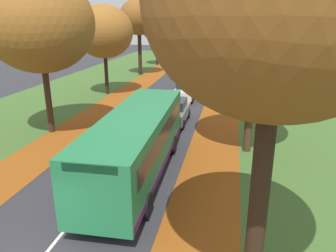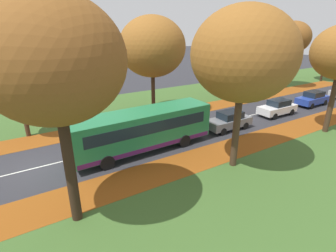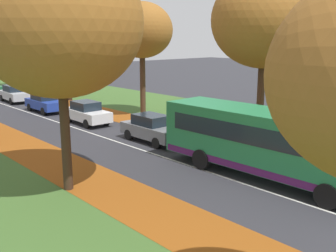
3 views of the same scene
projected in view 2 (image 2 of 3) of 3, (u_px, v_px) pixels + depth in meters
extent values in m
plane|color=#2D2D33|center=(36.00, 168.00, 16.90)|extent=(160.00, 160.00, 0.00)
cube|color=#3D6028|center=(196.00, 96.00, 34.02)|extent=(12.00, 90.00, 0.01)
cube|color=#8C4714|center=(177.00, 113.00, 27.42)|extent=(2.80, 60.00, 0.00)
cube|color=#8C4714|center=(243.00, 145.00, 20.13)|extent=(2.80, 60.00, 0.00)
cube|color=silver|center=(251.00, 115.00, 26.73)|extent=(0.12, 80.00, 0.01)
cylinder|color=#422D1E|center=(24.00, 113.00, 21.07)|extent=(0.36, 0.36, 3.96)
ellipsoid|color=#935B23|center=(15.00, 69.00, 19.81)|extent=(4.07, 4.07, 3.66)
cylinder|color=#382619|center=(153.00, 93.00, 26.58)|extent=(0.38, 0.38, 4.28)
ellipsoid|color=#935B23|center=(152.00, 47.00, 24.95)|extent=(6.40, 6.40, 5.76)
cylinder|color=black|center=(229.00, 83.00, 32.56)|extent=(0.34, 0.34, 3.77)
ellipsoid|color=#935B23|center=(232.00, 51.00, 31.16)|extent=(5.30, 5.30, 4.77)
cylinder|color=black|center=(288.00, 69.00, 37.77)|extent=(0.47, 0.47, 5.23)
ellipsoid|color=brown|center=(293.00, 37.00, 36.17)|extent=(4.80, 4.80, 4.32)
cylinder|color=black|center=(323.00, 69.00, 42.61)|extent=(0.35, 0.35, 3.85)
ellipsoid|color=brown|center=(328.00, 46.00, 41.29)|extent=(4.63, 4.63, 4.17)
cylinder|color=black|center=(70.00, 170.00, 11.56)|extent=(0.48, 0.48, 5.29)
ellipsoid|color=brown|center=(53.00, 60.00, 9.85)|extent=(5.57, 5.57, 5.01)
cylinder|color=#422D1E|center=(236.00, 131.00, 16.42)|extent=(0.43, 0.43, 4.79)
ellipsoid|color=#935B23|center=(244.00, 55.00, 14.74)|extent=(6.04, 6.04, 5.43)
cylinder|color=#422D1E|center=(331.00, 104.00, 21.83)|extent=(0.44, 0.44, 4.86)
cube|color=#237A47|center=(143.00, 128.00, 18.70)|extent=(2.73, 10.45, 2.50)
cube|color=#19232D|center=(68.00, 140.00, 15.96)|extent=(2.30, 0.15, 1.30)
cube|color=#19232D|center=(142.00, 123.00, 18.56)|extent=(2.74, 9.21, 0.80)
cube|color=#4C1951|center=(143.00, 142.00, 19.09)|extent=(2.75, 10.25, 0.32)
cube|color=yellow|center=(66.00, 129.00, 15.69)|extent=(1.75, 0.12, 0.28)
cylinder|color=black|center=(107.00, 162.00, 16.58)|extent=(0.32, 0.97, 0.96)
cylinder|color=black|center=(95.00, 149.00, 18.44)|extent=(0.32, 0.97, 0.96)
cylinder|color=black|center=(184.00, 141.00, 19.68)|extent=(0.32, 0.97, 0.96)
cylinder|color=black|center=(167.00, 131.00, 21.54)|extent=(0.32, 0.97, 0.96)
cube|color=slate|center=(228.00, 122.00, 22.92)|extent=(1.72, 4.21, 0.70)
cube|color=#19232D|center=(230.00, 115.00, 22.76)|extent=(1.46, 2.02, 0.60)
cylinder|color=black|center=(223.00, 132.00, 21.79)|extent=(0.22, 0.64, 0.64)
cylinder|color=black|center=(211.00, 126.00, 23.03)|extent=(0.22, 0.64, 0.64)
cylinder|color=black|center=(245.00, 126.00, 23.06)|extent=(0.22, 0.64, 0.64)
cylinder|color=black|center=(232.00, 121.00, 24.30)|extent=(0.22, 0.64, 0.64)
cube|color=silver|center=(277.00, 109.00, 26.55)|extent=(1.78, 4.23, 0.70)
cube|color=#19232D|center=(279.00, 102.00, 26.38)|extent=(1.48, 2.04, 0.60)
cylinder|color=black|center=(275.00, 116.00, 25.42)|extent=(0.23, 0.64, 0.64)
cylinder|color=black|center=(262.00, 112.00, 26.68)|extent=(0.23, 0.64, 0.64)
cylinder|color=black|center=(291.00, 112.00, 26.66)|extent=(0.23, 0.64, 0.64)
cylinder|color=black|center=(278.00, 108.00, 27.92)|extent=(0.23, 0.64, 0.64)
cube|color=#233D9E|center=(312.00, 100.00, 29.81)|extent=(1.71, 4.20, 0.70)
cube|color=#19232D|center=(314.00, 94.00, 29.65)|extent=(1.45, 2.02, 0.60)
cylinder|color=black|center=(312.00, 106.00, 28.67)|extent=(0.22, 0.64, 0.64)
cylinder|color=black|center=(298.00, 103.00, 29.91)|extent=(0.22, 0.64, 0.64)
cylinder|color=black|center=(325.00, 103.00, 29.96)|extent=(0.22, 0.64, 0.64)
cylinder|color=black|center=(312.00, 99.00, 31.20)|extent=(0.22, 0.64, 0.64)
cylinder|color=black|center=(332.00, 95.00, 33.21)|extent=(0.25, 0.65, 0.64)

